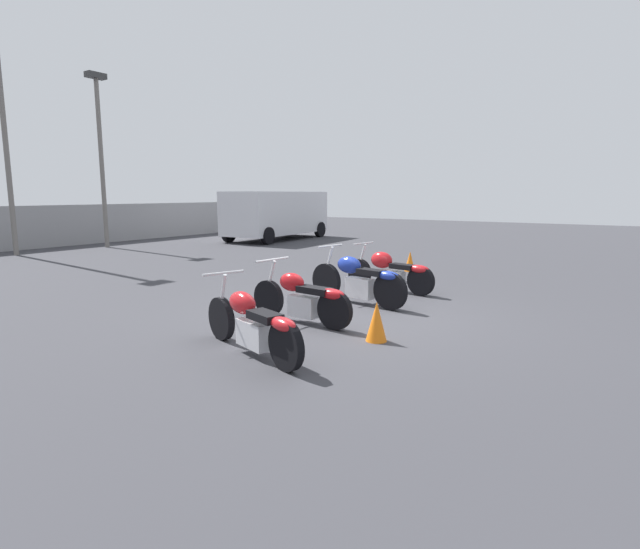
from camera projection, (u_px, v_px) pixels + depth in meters
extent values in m
plane|color=#38383D|center=(342.00, 315.00, 8.29)|extent=(60.00, 60.00, 0.00)
cylinder|color=slate|center=(102.00, 165.00, 18.41)|extent=(0.16, 0.16, 6.10)
cube|color=#333333|center=(96.00, 75.00, 17.91)|extent=(0.70, 0.35, 0.20)
cylinder|color=slate|center=(3.00, 117.00, 15.72)|extent=(0.16, 0.16, 8.76)
cylinder|color=black|center=(221.00, 319.00, 6.87)|extent=(0.28, 0.60, 0.60)
cylinder|color=black|center=(286.00, 346.00, 5.65)|extent=(0.28, 0.60, 0.60)
cube|color=silver|center=(254.00, 334.00, 6.20)|extent=(0.37, 0.60, 0.33)
ellipsoid|color=red|center=(242.00, 303.00, 6.36)|extent=(0.40, 0.57, 0.29)
cube|color=black|center=(265.00, 316.00, 5.95)|extent=(0.38, 0.54, 0.10)
ellipsoid|color=red|center=(283.00, 324.00, 5.65)|extent=(0.33, 0.48, 0.16)
cylinder|color=silver|center=(223.00, 273.00, 6.69)|extent=(0.58, 0.22, 0.04)
cylinder|color=silver|center=(222.00, 296.00, 6.78)|extent=(0.13, 0.25, 0.63)
cylinder|color=silver|center=(269.00, 340.00, 6.16)|extent=(0.26, 0.60, 0.07)
cylinder|color=black|center=(269.00, 298.00, 8.22)|extent=(0.16, 0.60, 0.60)
cylinder|color=black|center=(335.00, 310.00, 7.37)|extent=(0.16, 0.60, 0.60)
cube|color=silver|center=(303.00, 306.00, 7.76)|extent=(0.25, 0.51, 0.33)
ellipsoid|color=#AD1419|center=(292.00, 282.00, 7.84)|extent=(0.29, 0.49, 0.29)
cube|color=black|center=(315.00, 290.00, 7.57)|extent=(0.29, 0.58, 0.10)
ellipsoid|color=#AD1419|center=(332.00, 294.00, 7.36)|extent=(0.24, 0.46, 0.16)
cylinder|color=silver|center=(272.00, 260.00, 8.06)|extent=(0.75, 0.11, 0.04)
cylinder|color=silver|center=(270.00, 279.00, 8.14)|extent=(0.07, 0.25, 0.63)
cylinder|color=silver|center=(315.00, 310.00, 7.77)|extent=(0.14, 0.70, 0.07)
cylinder|color=black|center=(326.00, 281.00, 9.67)|extent=(0.22, 0.68, 0.67)
cylinder|color=black|center=(390.00, 291.00, 8.63)|extent=(0.22, 0.68, 0.67)
cube|color=silver|center=(360.00, 288.00, 9.10)|extent=(0.30, 0.58, 0.37)
ellipsoid|color=navy|center=(349.00, 265.00, 9.22)|extent=(0.36, 0.56, 0.32)
cube|color=black|center=(371.00, 272.00, 8.87)|extent=(0.33, 0.55, 0.10)
ellipsoid|color=navy|center=(388.00, 276.00, 8.62)|extent=(0.28, 0.47, 0.16)
cylinder|color=silver|center=(330.00, 246.00, 9.49)|extent=(0.65, 0.16, 0.04)
cylinder|color=silver|center=(328.00, 263.00, 9.58)|extent=(0.10, 0.26, 0.67)
cylinder|color=silver|center=(370.00, 292.00, 9.09)|extent=(0.19, 0.69, 0.07)
cylinder|color=black|center=(360.00, 272.00, 10.92)|extent=(0.21, 0.60, 0.59)
cylinder|color=black|center=(421.00, 281.00, 9.85)|extent=(0.21, 0.60, 0.59)
cube|color=silver|center=(392.00, 278.00, 10.34)|extent=(0.30, 0.59, 0.32)
ellipsoid|color=red|center=(382.00, 260.00, 10.46)|extent=(0.38, 0.56, 0.35)
cube|color=black|center=(403.00, 267.00, 10.11)|extent=(0.33, 0.56, 0.10)
ellipsoid|color=red|center=(419.00, 269.00, 9.85)|extent=(0.28, 0.47, 0.16)
cylinder|color=silver|center=(363.00, 243.00, 10.75)|extent=(0.66, 0.16, 0.04)
cylinder|color=silver|center=(361.00, 258.00, 10.84)|extent=(0.09, 0.25, 0.63)
cylinder|color=silver|center=(401.00, 281.00, 10.33)|extent=(0.18, 0.60, 0.07)
cube|color=silver|center=(277.00, 213.00, 21.91)|extent=(5.46, 2.41, 1.81)
cube|color=black|center=(308.00, 202.00, 24.11)|extent=(0.14, 1.88, 0.54)
cylinder|color=black|center=(285.00, 228.00, 24.31)|extent=(0.71, 0.26, 0.70)
cylinder|color=black|center=(320.00, 229.00, 23.32)|extent=(0.71, 0.26, 0.70)
cylinder|color=black|center=(229.00, 234.00, 20.77)|extent=(0.71, 0.26, 0.70)
cylinder|color=black|center=(268.00, 236.00, 19.78)|extent=(0.71, 0.26, 0.70)
cone|color=orange|center=(377.00, 322.00, 6.81)|extent=(0.29, 0.29, 0.55)
cone|color=orange|center=(410.00, 261.00, 12.96)|extent=(0.27, 0.27, 0.53)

